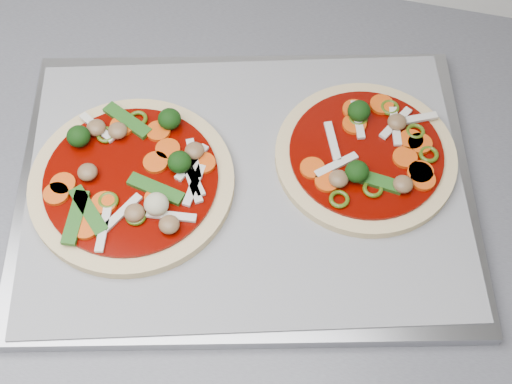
# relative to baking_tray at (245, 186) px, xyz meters

# --- Properties ---
(base_cabinet) EXTENTS (3.60, 0.60, 0.86)m
(base_cabinet) POSITION_rel_baking_tray_xyz_m (0.21, 0.01, -0.48)
(base_cabinet) COLOR silver
(base_cabinet) RESTS_ON ground
(countertop) EXTENTS (3.60, 0.60, 0.04)m
(countertop) POSITION_rel_baking_tray_xyz_m (0.21, 0.01, -0.03)
(countertop) COLOR slate
(countertop) RESTS_ON base_cabinet
(baking_tray) EXTENTS (0.53, 0.44, 0.01)m
(baking_tray) POSITION_rel_baking_tray_xyz_m (0.00, 0.00, 0.00)
(baking_tray) COLOR #96979C
(baking_tray) RESTS_ON countertop
(parchment) EXTENTS (0.51, 0.42, 0.00)m
(parchment) POSITION_rel_baking_tray_xyz_m (0.00, 0.00, 0.01)
(parchment) COLOR gray
(parchment) RESTS_ON baking_tray
(pizza_left) EXTENTS (0.27, 0.27, 0.03)m
(pizza_left) POSITION_rel_baking_tray_xyz_m (-0.11, -0.03, 0.02)
(pizza_left) COLOR #E4C489
(pizza_left) RESTS_ON parchment
(pizza_right) EXTENTS (0.26, 0.26, 0.03)m
(pizza_right) POSITION_rel_baking_tray_xyz_m (0.11, 0.06, 0.02)
(pizza_right) COLOR #E4C489
(pizza_right) RESTS_ON parchment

